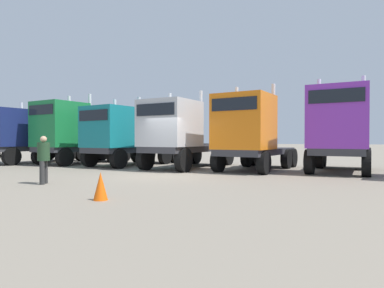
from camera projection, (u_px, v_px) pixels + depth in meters
name	position (u px, v px, depth m)	size (l,w,h in m)	color
ground	(159.00, 175.00, 14.12)	(200.00, 200.00, 0.00)	gray
semi_truck_navy	(20.00, 135.00, 21.13)	(3.53, 6.64, 3.96)	#333338
semi_truck_green	(68.00, 132.00, 20.39)	(3.51, 6.44, 4.30)	#333338
semi_truck_teal	(120.00, 136.00, 18.94)	(3.68, 6.61, 3.88)	#333338
semi_truck_silver	(178.00, 134.00, 17.12)	(3.42, 6.62, 4.01)	#333338
semi_truck_orange	(249.00, 132.00, 15.92)	(3.48, 6.15, 4.16)	#333338
semi_truck_purple	(339.00, 129.00, 15.00)	(3.16, 5.97, 4.39)	#333338
visitor_with_camera	(44.00, 156.00, 11.40)	(0.53, 0.53, 1.63)	#2E2E2E
traffic_cone_near	(101.00, 186.00, 8.38)	(0.36, 0.36, 0.70)	#F2590C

